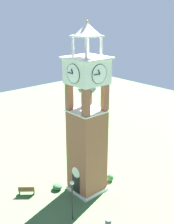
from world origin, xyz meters
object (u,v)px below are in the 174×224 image
Objects in this scene: park_bench at (27,190)px; trash_bin at (108,223)px; clock_tower at (87,128)px; lamp_post at (72,193)px.

park_bench is 1.88× the size of trash_bin.
park_bench reaches higher than trash_bin.
trash_bin is (8.60, 2.76, -0.08)m from park_bench.
clock_tower is 6.18m from lamp_post.
clock_tower reaches higher than park_bench.
trash_bin is at bearing -23.44° from clock_tower.
trash_bin is at bearing 30.14° from lamp_post.
trash_bin is at bearing 17.82° from park_bench.
trash_bin is (2.77, 1.61, -2.29)m from lamp_post.
clock_tower reaches higher than trash_bin.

